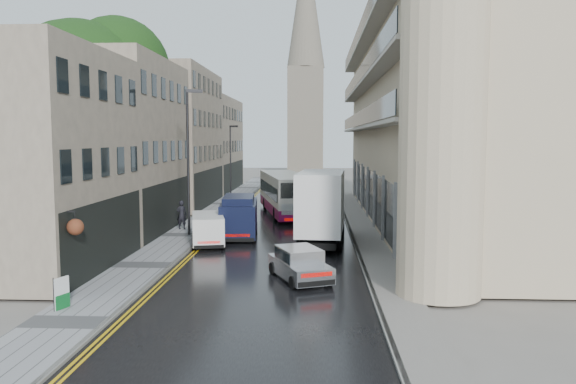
# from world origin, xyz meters

# --- Properties ---
(ground) EXTENTS (200.00, 200.00, 0.00)m
(ground) POSITION_xyz_m (0.00, 0.00, 0.00)
(ground) COLOR slate
(ground) RESTS_ON ground
(road) EXTENTS (9.00, 85.00, 0.02)m
(road) POSITION_xyz_m (0.00, 27.50, 0.01)
(road) COLOR black
(road) RESTS_ON ground
(left_sidewalk) EXTENTS (2.70, 85.00, 0.12)m
(left_sidewalk) POSITION_xyz_m (-5.85, 27.50, 0.06)
(left_sidewalk) COLOR gray
(left_sidewalk) RESTS_ON ground
(right_sidewalk) EXTENTS (1.80, 85.00, 0.12)m
(right_sidewalk) POSITION_xyz_m (5.40, 27.50, 0.06)
(right_sidewalk) COLOR slate
(right_sidewalk) RESTS_ON ground
(old_shop_row) EXTENTS (4.50, 56.00, 12.00)m
(old_shop_row) POSITION_xyz_m (-9.45, 30.00, 6.00)
(old_shop_row) COLOR gray
(old_shop_row) RESTS_ON ground
(modern_block) EXTENTS (8.00, 40.00, 14.00)m
(modern_block) POSITION_xyz_m (10.30, 26.00, 7.00)
(modern_block) COLOR tan
(modern_block) RESTS_ON ground
(church_spire) EXTENTS (6.40, 6.40, 40.00)m
(church_spire) POSITION_xyz_m (0.50, 82.00, 20.00)
(church_spire) COLOR #6E6357
(church_spire) RESTS_ON ground
(tree_near) EXTENTS (10.56, 10.56, 13.89)m
(tree_near) POSITION_xyz_m (-12.50, 20.00, 6.95)
(tree_near) COLOR black
(tree_near) RESTS_ON ground
(tree_far) EXTENTS (9.24, 9.24, 12.46)m
(tree_far) POSITION_xyz_m (-12.20, 33.00, 6.23)
(tree_far) COLOR black
(tree_far) RESTS_ON ground
(cream_bus) EXTENTS (5.07, 12.21, 3.25)m
(cream_bus) POSITION_xyz_m (-0.67, 25.92, 1.64)
(cream_bus) COLOR silver
(cream_bus) RESTS_ON road
(white_lorry) EXTENTS (3.03, 8.20, 4.22)m
(white_lorry) POSITION_xyz_m (1.41, 15.35, 2.13)
(white_lorry) COLOR white
(white_lorry) RESTS_ON road
(silver_hatchback) EXTENTS (3.00, 4.17, 1.43)m
(silver_hatchback) POSITION_xyz_m (1.43, 7.28, 0.74)
(silver_hatchback) COLOR #A3A4A8
(silver_hatchback) RESTS_ON road
(white_van) EXTENTS (2.53, 4.26, 1.80)m
(white_van) POSITION_xyz_m (-4.30, 14.97, 0.92)
(white_van) COLOR silver
(white_van) RESTS_ON road
(navy_van) EXTENTS (2.54, 5.40, 2.67)m
(navy_van) POSITION_xyz_m (-3.20, 17.19, 1.36)
(navy_van) COLOR black
(navy_van) RESTS_ON road
(pedestrian) EXTENTS (0.75, 0.55, 1.91)m
(pedestrian) POSITION_xyz_m (-6.49, 21.29, 1.07)
(pedestrian) COLOR black
(pedestrian) RESTS_ON left_sidewalk
(lamp_post_near) EXTENTS (1.02, 0.53, 8.88)m
(lamp_post_near) POSITION_xyz_m (-5.55, 19.27, 4.56)
(lamp_post_near) COLOR black
(lamp_post_near) RESTS_ON left_sidewalk
(lamp_post_far) EXTENTS (0.81, 0.42, 7.06)m
(lamp_post_far) POSITION_xyz_m (-5.41, 35.48, 3.65)
(lamp_post_far) COLOR #222325
(lamp_post_far) RESTS_ON left_sidewalk
(estate_sign) EXTENTS (0.33, 0.66, 1.12)m
(estate_sign) POSITION_xyz_m (-6.59, 3.98, 0.68)
(estate_sign) COLOR white
(estate_sign) RESTS_ON left_sidewalk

